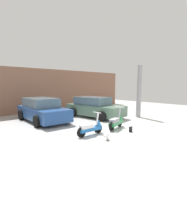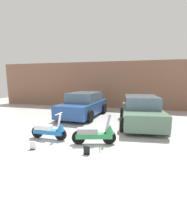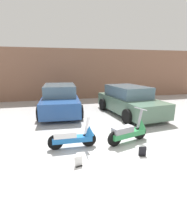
{
  "view_description": "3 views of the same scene",
  "coord_description": "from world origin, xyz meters",
  "px_view_note": "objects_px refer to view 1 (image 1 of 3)",
  "views": [
    {
      "loc": [
        -6.16,
        -4.86,
        2.21
      ],
      "look_at": [
        0.52,
        2.3,
        0.68
      ],
      "focal_mm": 28.0,
      "sensor_mm": 36.0,
      "label": 1
    },
    {
      "loc": [
        2.09,
        -4.74,
        2.15
      ],
      "look_at": [
        -0.04,
        2.77,
        0.7
      ],
      "focal_mm": 28.0,
      "sensor_mm": 36.0,
      "label": 2
    },
    {
      "loc": [
        -1.67,
        -4.0,
        2.33
      ],
      "look_at": [
        -0.16,
        2.23,
        0.64
      ],
      "focal_mm": 28.0,
      "sensor_mm": 36.0,
      "label": 3
    }
  ],
  "objects_px": {
    "car_rear_center": "(95,107)",
    "placard_near_right_scooter": "(131,130)",
    "car_rear_left": "(42,110)",
    "scooter_front_left": "(91,127)",
    "support_column_side": "(139,92)",
    "placard_near_left_scooter": "(107,138)",
    "scooter_front_right": "(117,121)"
  },
  "relations": [
    {
      "from": "car_rear_center",
      "to": "placard_near_right_scooter",
      "type": "height_order",
      "value": "car_rear_center"
    },
    {
      "from": "car_rear_left",
      "to": "car_rear_center",
      "type": "bearing_deg",
      "value": 74.11
    },
    {
      "from": "scooter_front_left",
      "to": "car_rear_left",
      "type": "height_order",
      "value": "car_rear_left"
    },
    {
      "from": "support_column_side",
      "to": "placard_near_left_scooter",
      "type": "bearing_deg",
      "value": -159.3
    },
    {
      "from": "scooter_front_left",
      "to": "placard_near_right_scooter",
      "type": "bearing_deg",
      "value": -27.38
    },
    {
      "from": "scooter_front_left",
      "to": "placard_near_left_scooter",
      "type": "height_order",
      "value": "scooter_front_left"
    },
    {
      "from": "car_rear_left",
      "to": "placard_near_left_scooter",
      "type": "relative_size",
      "value": 16.31
    },
    {
      "from": "scooter_front_right",
      "to": "car_rear_center",
      "type": "bearing_deg",
      "value": 49.18
    },
    {
      "from": "placard_near_left_scooter",
      "to": "support_column_side",
      "type": "relative_size",
      "value": 0.07
    },
    {
      "from": "scooter_front_right",
      "to": "car_rear_left",
      "type": "height_order",
      "value": "car_rear_left"
    },
    {
      "from": "support_column_side",
      "to": "car_rear_center",
      "type": "bearing_deg",
      "value": 136.5
    },
    {
      "from": "scooter_front_right",
      "to": "scooter_front_left",
      "type": "bearing_deg",
      "value": 162.83
    },
    {
      "from": "car_rear_left",
      "to": "placard_near_left_scooter",
      "type": "height_order",
      "value": "car_rear_left"
    },
    {
      "from": "scooter_front_left",
      "to": "car_rear_left",
      "type": "bearing_deg",
      "value": 93.1
    },
    {
      "from": "scooter_front_left",
      "to": "placard_near_left_scooter",
      "type": "distance_m",
      "value": 1.03
    },
    {
      "from": "scooter_front_right",
      "to": "placard_near_left_scooter",
      "type": "height_order",
      "value": "scooter_front_right"
    },
    {
      "from": "placard_near_left_scooter",
      "to": "scooter_front_left",
      "type": "bearing_deg",
      "value": 87.57
    },
    {
      "from": "car_rear_center",
      "to": "support_column_side",
      "type": "relative_size",
      "value": 1.21
    },
    {
      "from": "placard_near_right_scooter",
      "to": "car_rear_left",
      "type": "bearing_deg",
      "value": 109.79
    },
    {
      "from": "scooter_front_right",
      "to": "car_rear_center",
      "type": "height_order",
      "value": "car_rear_center"
    },
    {
      "from": "car_rear_center",
      "to": "placard_near_right_scooter",
      "type": "bearing_deg",
      "value": -26.8
    },
    {
      "from": "car_rear_center",
      "to": "placard_near_left_scooter",
      "type": "xyz_separation_m",
      "value": [
        -3.18,
        -4.11,
        -0.55
      ]
    },
    {
      "from": "scooter_front_left",
      "to": "placard_near_right_scooter",
      "type": "relative_size",
      "value": 5.44
    },
    {
      "from": "placard_near_left_scooter",
      "to": "support_column_side",
      "type": "xyz_separation_m",
      "value": [
        5.37,
        2.03,
        1.63
      ]
    },
    {
      "from": "car_rear_center",
      "to": "placard_near_right_scooter",
      "type": "xyz_separation_m",
      "value": [
        -1.44,
        -4.01,
        -0.55
      ]
    },
    {
      "from": "placard_near_left_scooter",
      "to": "car_rear_left",
      "type": "bearing_deg",
      "value": 91.34
    },
    {
      "from": "scooter_front_right",
      "to": "placard_near_right_scooter",
      "type": "xyz_separation_m",
      "value": [
        -0.04,
        -0.89,
        -0.26
      ]
    },
    {
      "from": "car_rear_center",
      "to": "placard_near_left_scooter",
      "type": "bearing_deg",
      "value": -44.78
    },
    {
      "from": "scooter_front_left",
      "to": "car_rear_center",
      "type": "relative_size",
      "value": 0.33
    },
    {
      "from": "car_rear_left",
      "to": "scooter_front_left",
      "type": "bearing_deg",
      "value": 5.6
    },
    {
      "from": "scooter_front_right",
      "to": "placard_near_right_scooter",
      "type": "relative_size",
      "value": 5.61
    },
    {
      "from": "scooter_front_left",
      "to": "car_rear_center",
      "type": "bearing_deg",
      "value": 45.61
    }
  ]
}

